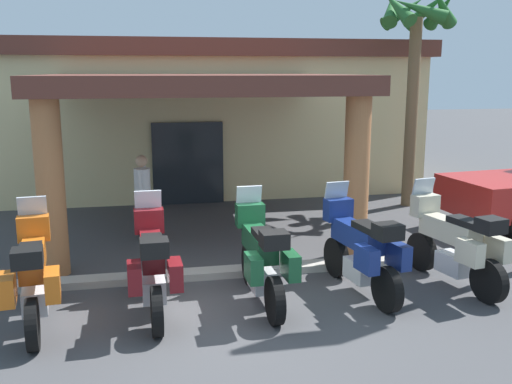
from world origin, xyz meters
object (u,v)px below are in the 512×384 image
(motorcycle_orange, at_px, (33,276))
(motorcycle_blue, at_px, (361,250))
(pedestrian, at_px, (143,191))
(palm_tree_near_portico, at_px, (416,37))
(motel_building, at_px, (178,112))
(motorcycle_maroon, at_px, (153,266))
(motorcycle_cream, at_px, (455,244))
(motorcycle_green, at_px, (262,258))

(motorcycle_orange, distance_m, motorcycle_blue, 4.72)
(pedestrian, bearing_deg, palm_tree_near_portico, -153.02)
(motorcycle_orange, bearing_deg, motel_building, -20.97)
(motorcycle_maroon, distance_m, motorcycle_cream, 4.71)
(motel_building, bearing_deg, motorcycle_cream, -70.12)
(motorcycle_orange, distance_m, motorcycle_green, 3.14)
(motorcycle_green, bearing_deg, pedestrian, 22.70)
(motorcycle_maroon, bearing_deg, palm_tree_near_portico, -51.05)
(motorcycle_green, relative_size, pedestrian, 1.27)
(motel_building, distance_m, palm_tree_near_portico, 7.43)
(pedestrian, bearing_deg, motorcycle_blue, 143.36)
(motorcycle_orange, height_order, motorcycle_maroon, same)
(motorcycle_green, height_order, motorcycle_blue, same)
(motorcycle_orange, relative_size, motorcycle_blue, 1.00)
(motel_building, bearing_deg, motorcycle_orange, -104.40)
(motorcycle_green, xyz_separation_m, motorcycle_blue, (1.57, 0.07, 0.00))
(motel_building, bearing_deg, motorcycle_maroon, -96.01)
(motorcycle_cream, bearing_deg, motorcycle_maroon, 80.53)
(motorcycle_maroon, xyz_separation_m, motorcycle_blue, (3.14, 0.10, 0.00))
(motorcycle_blue, height_order, pedestrian, pedestrian)
(motel_building, height_order, motorcycle_maroon, motel_building)
(motorcycle_maroon, relative_size, motorcycle_cream, 1.01)
(palm_tree_near_portico, bearing_deg, motorcycle_green, -132.38)
(palm_tree_near_portico, bearing_deg, motorcycle_blue, -122.37)
(motel_building, distance_m, motorcycle_maroon, 10.35)
(motorcycle_orange, distance_m, motorcycle_cream, 6.28)
(pedestrian, bearing_deg, motorcycle_green, 125.70)
(pedestrian, bearing_deg, motel_building, -89.06)
(motorcycle_cream, bearing_deg, motorcycle_green, 80.44)
(motorcycle_blue, relative_size, pedestrian, 1.27)
(motorcycle_blue, bearing_deg, motorcycle_orange, 84.37)
(motorcycle_blue, distance_m, motorcycle_cream, 1.57)
(motorcycle_green, relative_size, palm_tree_near_portico, 0.41)
(pedestrian, bearing_deg, motorcycle_orange, 79.99)
(motorcycle_maroon, bearing_deg, motorcycle_orange, 92.28)
(motel_building, height_order, motorcycle_cream, motel_building)
(palm_tree_near_portico, bearing_deg, pedestrian, -164.65)
(motorcycle_orange, relative_size, motorcycle_maroon, 1.00)
(motorcycle_cream, height_order, palm_tree_near_portico, palm_tree_near_portico)
(motorcycle_orange, relative_size, motorcycle_green, 1.00)
(motorcycle_blue, bearing_deg, motel_building, 3.12)
(motorcycle_orange, xyz_separation_m, motorcycle_green, (3.14, 0.13, 0.00))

